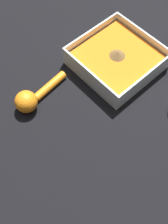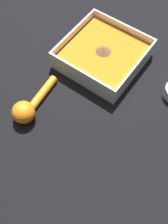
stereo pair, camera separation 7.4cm
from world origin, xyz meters
name	(u,v)px [view 1 (the left image)]	position (x,y,z in m)	size (l,w,h in m)	color
ground_plane	(111,71)	(0.00, 0.00, 0.00)	(4.00, 4.00, 0.00)	black
square_dish	(116,60)	(-0.01, 0.03, 0.02)	(0.24, 0.24, 0.07)	silver
lemon_squeezer	(31,98)	(-0.07, -0.26, 0.03)	(0.07, 0.19, 0.07)	orange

